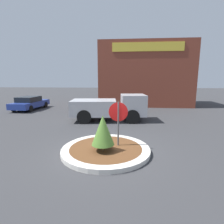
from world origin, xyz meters
TOP-DOWN VIEW (x-y plane):
  - ground_plane at (0.00, 0.00)m, footprint 120.00×120.00m
  - traffic_island at (0.00, 0.00)m, footprint 3.68×3.68m
  - stop_sign at (0.50, 0.34)m, footprint 0.81×0.07m
  - island_shrub at (-0.07, -0.32)m, footprint 0.90×0.90m
  - utility_truck at (-0.41, 5.72)m, footprint 5.52×2.69m
  - storefront_building at (2.85, 15.02)m, footprint 10.35×6.07m
  - parked_sedan_blue at (-8.96, 9.88)m, footprint 2.06×4.57m

SIDE VIEW (x-z plane):
  - ground_plane at x=0.00m, z-range 0.00..0.00m
  - traffic_island at x=0.00m, z-range 0.00..0.18m
  - parked_sedan_blue at x=-8.96m, z-range 0.01..1.34m
  - utility_truck at x=-0.41m, z-range 0.07..1.98m
  - island_shrub at x=-0.07m, z-range 0.31..1.76m
  - stop_sign at x=0.50m, z-range 0.40..2.48m
  - storefront_building at x=2.85m, z-range 0.00..7.10m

